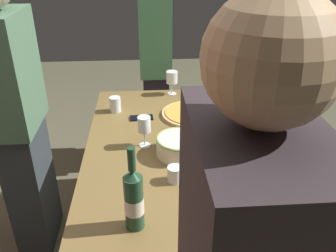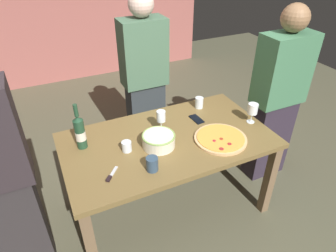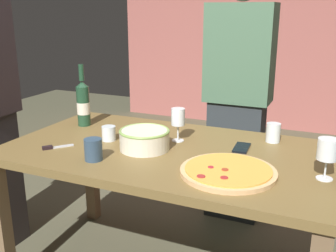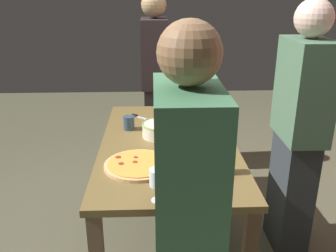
% 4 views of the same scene
% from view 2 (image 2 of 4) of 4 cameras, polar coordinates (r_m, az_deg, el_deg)
% --- Properties ---
extents(ground_plane, '(8.00, 8.00, 0.00)m').
position_cam_2_polar(ground_plane, '(2.83, 0.00, -14.76)').
color(ground_plane, brown).
extents(dining_table, '(1.60, 0.90, 0.75)m').
position_cam_2_polar(dining_table, '(2.38, 0.00, -4.19)').
color(dining_table, brown).
rests_on(dining_table, ground).
extents(pizza, '(0.40, 0.40, 0.03)m').
position_cam_2_polar(pizza, '(2.33, 9.90, -2.36)').
color(pizza, '#DFAD74').
rests_on(pizza, dining_table).
extents(serving_bowl, '(0.25, 0.25, 0.10)m').
position_cam_2_polar(serving_bowl, '(2.22, -1.79, -2.63)').
color(serving_bowl, '#EDE5CB').
rests_on(serving_bowl, dining_table).
extents(wine_bottle, '(0.08, 0.08, 0.36)m').
position_cam_2_polar(wine_bottle, '(2.25, -16.32, -1.07)').
color(wine_bottle, '#1F422B').
rests_on(wine_bottle, dining_table).
extents(wine_glass_near_pizza, '(0.08, 0.08, 0.17)m').
position_cam_2_polar(wine_glass_near_pizza, '(2.55, 15.74, 3.08)').
color(wine_glass_near_pizza, white).
rests_on(wine_glass_near_pizza, dining_table).
extents(wine_glass_by_bottle, '(0.07, 0.07, 0.17)m').
position_cam_2_polar(wine_glass_by_bottle, '(2.35, -1.44, 1.73)').
color(wine_glass_by_bottle, white).
rests_on(wine_glass_by_bottle, dining_table).
extents(cup_amber, '(0.08, 0.08, 0.10)m').
position_cam_2_polar(cup_amber, '(2.01, -3.03, -7.17)').
color(cup_amber, '#31475E').
rests_on(cup_amber, dining_table).
extents(cup_ceramic, '(0.07, 0.07, 0.10)m').
position_cam_2_polar(cup_ceramic, '(2.71, 5.91, 4.42)').
color(cup_ceramic, white).
rests_on(cup_ceramic, dining_table).
extents(cup_spare, '(0.07, 0.07, 0.08)m').
position_cam_2_polar(cup_spare, '(2.20, -7.83, -3.83)').
color(cup_spare, white).
rests_on(cup_spare, dining_table).
extents(cell_phone, '(0.08, 0.15, 0.01)m').
position_cam_2_polar(cell_phone, '(2.55, 5.41, 1.31)').
color(cell_phone, black).
rests_on(cell_phone, dining_table).
extents(pizza_knife, '(0.11, 0.13, 0.02)m').
position_cam_2_polar(pizza_knife, '(2.03, -10.77, -9.25)').
color(pizza_knife, silver).
rests_on(pizza_knife, dining_table).
extents(person_guest_left, '(0.45, 0.24, 1.64)m').
position_cam_2_polar(person_guest_left, '(2.86, 19.89, 4.74)').
color(person_guest_left, '#2F2533').
rests_on(person_guest_left, ground).
extents(person_guest_right, '(0.42, 0.24, 1.68)m').
position_cam_2_polar(person_guest_right, '(2.98, -4.45, 8.46)').
color(person_guest_right, '#2C3236').
rests_on(person_guest_right, ground).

